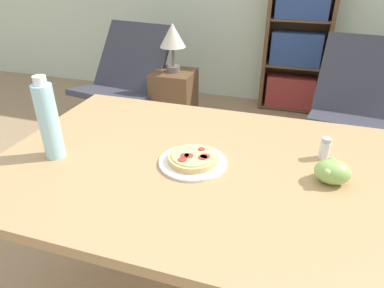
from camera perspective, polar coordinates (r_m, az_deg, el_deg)
dining_table at (r=1.23m, az=0.29°, el=-6.57°), size 1.35×0.94×0.78m
pizza_on_plate at (r=1.16m, az=0.16°, el=-2.64°), size 0.23×0.23×0.04m
grape_bunch at (r=1.14m, az=22.41°, el=-4.29°), size 0.11×0.10×0.08m
drink_bottle at (r=1.25m, az=-22.79°, el=3.63°), size 0.07×0.07×0.29m
salt_shaker at (r=1.27m, az=21.28°, el=-0.69°), size 0.04×0.04×0.08m
lounge_chair_near at (r=3.16m, az=-11.15°, el=7.68°), size 0.76×0.86×0.88m
lounge_chair_far at (r=2.86m, az=25.54°, el=2.99°), size 0.74×0.84×0.88m
bookshelf at (r=3.57m, az=17.04°, el=15.29°), size 0.60×0.26×1.33m
side_table at (r=3.02m, az=-2.97°, el=6.94°), size 0.34×0.34×0.55m
table_lamp at (r=2.86m, az=-3.26°, el=17.30°), size 0.21×0.21×0.39m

